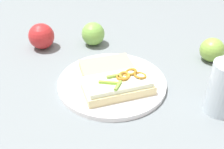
{
  "coord_description": "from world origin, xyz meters",
  "views": [
    {
      "loc": [
        -0.55,
        -0.22,
        0.44
      ],
      "look_at": [
        0.0,
        0.0,
        0.03
      ],
      "focal_mm": 43.55,
      "sensor_mm": 36.0,
      "label": 1
    }
  ],
  "objects_px": {
    "sandwich": "(118,85)",
    "apple_0": "(212,50)",
    "bread_slice_side": "(107,68)",
    "apple_2": "(93,34)",
    "plate": "(112,83)",
    "apple_1": "(41,36)",
    "drinking_glass": "(224,89)"
  },
  "relations": [
    {
      "from": "apple_1",
      "to": "apple_2",
      "type": "bearing_deg",
      "value": -60.35
    },
    {
      "from": "bread_slice_side",
      "to": "apple_2",
      "type": "relative_size",
      "value": 1.86
    },
    {
      "from": "plate",
      "to": "sandwich",
      "type": "bearing_deg",
      "value": -138.72
    },
    {
      "from": "sandwich",
      "to": "apple_1",
      "type": "xyz_separation_m",
      "value": [
        0.14,
        0.32,
        0.01
      ]
    },
    {
      "from": "apple_2",
      "to": "apple_0",
      "type": "bearing_deg",
      "value": -84.15
    },
    {
      "from": "sandwich",
      "to": "plate",
      "type": "bearing_deg",
      "value": -88.38
    },
    {
      "from": "apple_1",
      "to": "drinking_glass",
      "type": "height_order",
      "value": "drinking_glass"
    },
    {
      "from": "sandwich",
      "to": "apple_2",
      "type": "height_order",
      "value": "apple_2"
    },
    {
      "from": "plate",
      "to": "apple_1",
      "type": "height_order",
      "value": "apple_1"
    },
    {
      "from": "plate",
      "to": "sandwich",
      "type": "height_order",
      "value": "sandwich"
    },
    {
      "from": "bread_slice_side",
      "to": "apple_2",
      "type": "bearing_deg",
      "value": -91.51
    },
    {
      "from": "sandwich",
      "to": "apple_2",
      "type": "xyz_separation_m",
      "value": [
        0.22,
        0.17,
        0.01
      ]
    },
    {
      "from": "apple_0",
      "to": "apple_2",
      "type": "relative_size",
      "value": 0.94
    },
    {
      "from": "sandwich",
      "to": "apple_0",
      "type": "distance_m",
      "value": 0.33
    },
    {
      "from": "sandwich",
      "to": "drinking_glass",
      "type": "bearing_deg",
      "value": 147.64
    },
    {
      "from": "bread_slice_side",
      "to": "apple_0",
      "type": "relative_size",
      "value": 1.97
    },
    {
      "from": "apple_0",
      "to": "drinking_glass",
      "type": "relative_size",
      "value": 0.56
    },
    {
      "from": "bread_slice_side",
      "to": "apple_2",
      "type": "xyz_separation_m",
      "value": [
        0.15,
        0.11,
        0.01
      ]
    },
    {
      "from": "plate",
      "to": "drinking_glass",
      "type": "relative_size",
      "value": 2.25
    },
    {
      "from": "apple_2",
      "to": "drinking_glass",
      "type": "distance_m",
      "value": 0.46
    },
    {
      "from": "apple_2",
      "to": "drinking_glass",
      "type": "height_order",
      "value": "drinking_glass"
    },
    {
      "from": "drinking_glass",
      "to": "sandwich",
      "type": "bearing_deg",
      "value": 97.29
    },
    {
      "from": "apple_0",
      "to": "apple_2",
      "type": "height_order",
      "value": "apple_2"
    },
    {
      "from": "bread_slice_side",
      "to": "drinking_glass",
      "type": "xyz_separation_m",
      "value": [
        -0.04,
        -0.3,
        0.04
      ]
    },
    {
      "from": "apple_0",
      "to": "drinking_glass",
      "type": "xyz_separation_m",
      "value": [
        -0.23,
        -0.04,
        0.03
      ]
    },
    {
      "from": "sandwich",
      "to": "bread_slice_side",
      "type": "bearing_deg",
      "value": -89.19
    },
    {
      "from": "sandwich",
      "to": "drinking_glass",
      "type": "height_order",
      "value": "drinking_glass"
    },
    {
      "from": "bread_slice_side",
      "to": "drinking_glass",
      "type": "distance_m",
      "value": 0.31
    },
    {
      "from": "plate",
      "to": "apple_0",
      "type": "bearing_deg",
      "value": -45.59
    },
    {
      "from": "plate",
      "to": "bread_slice_side",
      "type": "xyz_separation_m",
      "value": [
        0.04,
        0.03,
        0.02
      ]
    },
    {
      "from": "sandwich",
      "to": "apple_1",
      "type": "bearing_deg",
      "value": -63.57
    },
    {
      "from": "bread_slice_side",
      "to": "apple_2",
      "type": "height_order",
      "value": "apple_2"
    }
  ]
}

